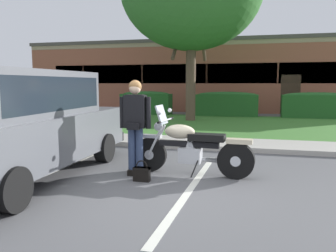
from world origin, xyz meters
TOP-DOWN VIEW (x-y plane):
  - ground_plane at (0.00, 0.00)m, footprint 140.00×140.00m
  - curb_strip at (0.00, 3.28)m, footprint 60.00×0.20m
  - concrete_walk at (0.00, 4.13)m, footprint 60.00×1.50m
  - grass_lawn at (0.00, 8.44)m, footprint 60.00×7.13m
  - stall_stripe_0 at (-2.39, 0.20)m, footprint 0.22×4.40m
  - stall_stripe_1 at (0.32, 0.20)m, footprint 0.22×4.40m
  - motorcycle at (0.25, 0.92)m, footprint 2.24×0.82m
  - rider_person at (-0.81, 0.68)m, footprint 0.57×0.32m
  - handbag at (-0.56, 0.30)m, footprint 0.28×0.13m
  - parked_suv_adjacent at (-2.64, -0.05)m, footprint 2.10×4.88m
  - hedge_left at (-4.33, 11.97)m, footprint 2.63×0.90m
  - hedge_center_left at (-0.15, 11.97)m, footprint 3.02×0.90m
  - hedge_center_right at (4.04, 11.97)m, footprint 3.23×0.90m
  - brick_building at (-1.49, 18.60)m, footprint 22.71×8.92m

SIDE VIEW (x-z plane):
  - ground_plane at x=0.00m, z-range 0.00..0.00m
  - stall_stripe_0 at x=-2.39m, z-range 0.00..0.01m
  - stall_stripe_1 at x=0.32m, z-range 0.00..0.01m
  - grass_lawn at x=0.00m, z-range 0.00..0.06m
  - concrete_walk at x=0.00m, z-range 0.00..0.08m
  - curb_strip at x=0.00m, z-range 0.00..0.12m
  - handbag at x=-0.56m, z-range -0.04..0.32m
  - motorcycle at x=0.25m, z-range -0.14..1.12m
  - hedge_left at x=-4.33m, z-range 0.03..1.27m
  - hedge_center_left at x=-0.15m, z-range 0.03..1.27m
  - hedge_center_right at x=4.04m, z-range 0.03..1.27m
  - parked_suv_adjacent at x=-2.64m, z-range 0.03..1.89m
  - rider_person at x=-0.81m, z-range 0.14..1.84m
  - brick_building at x=-1.49m, z-range 0.00..4.19m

